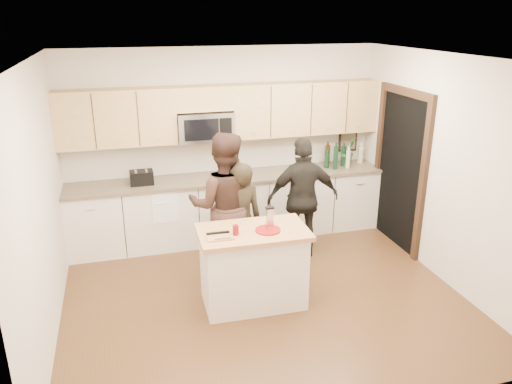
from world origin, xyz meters
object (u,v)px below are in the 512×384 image
object	(u,v)px
island	(253,267)
woman_left	(240,221)
woman_center	(224,205)
toaster	(142,178)
woman_right	(303,198)

from	to	relation	value
island	woman_left	world-z (taller)	woman_left
woman_left	woman_center	xyz separation A→B (m)	(-0.17, 0.14, 0.17)
toaster	island	bearing A→B (deg)	-59.05
island	woman_right	xyz separation A→B (m)	(0.95, 0.97, 0.36)
island	woman_left	size ratio (longest dim) A/B	0.82
toaster	woman_right	bearing A→B (deg)	-21.89
island	woman_right	world-z (taller)	woman_right
island	woman_right	distance (m)	1.41
woman_left	island	bearing A→B (deg)	88.00
toaster	woman_center	xyz separation A→B (m)	(0.92, -1.00, -0.12)
island	toaster	world-z (taller)	toaster
woman_right	island	bearing A→B (deg)	50.70
woman_center	woman_right	world-z (taller)	woman_center
island	woman_left	distance (m)	0.71
woman_right	toaster	bearing A→B (deg)	-16.96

